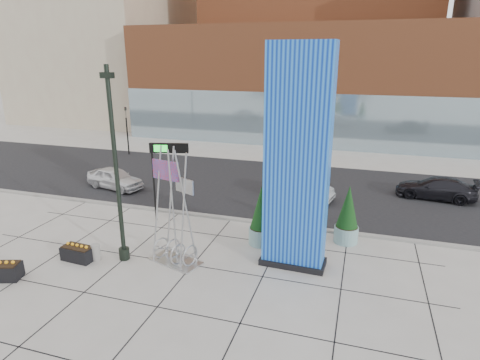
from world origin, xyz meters
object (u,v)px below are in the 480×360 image
(concrete_bollard, at_px, (96,252))
(car_silver_mid, at_px, (300,188))
(lamp_post, at_px, (118,186))
(public_art_sculpture, at_px, (175,234))
(overhead_street_sign, at_px, (165,155))
(car_white_west, at_px, (115,178))
(blue_pylon, at_px, (297,165))

(concrete_bollard, distance_m, car_silver_mid, 12.30)
(lamp_post, relative_size, public_art_sculpture, 1.62)
(overhead_street_sign, xyz_separation_m, car_white_west, (-5.77, 3.89, -2.88))
(lamp_post, relative_size, overhead_street_sign, 1.93)
(blue_pylon, xyz_separation_m, public_art_sculpture, (-4.73, -1.26, -2.97))
(car_silver_mid, bearing_deg, blue_pylon, -160.65)
(car_silver_mid, bearing_deg, overhead_street_sign, 144.95)
(public_art_sculpture, xyz_separation_m, concrete_bollard, (-3.30, -0.85, -0.94))
(concrete_bollard, bearing_deg, car_white_west, 119.13)
(car_silver_mid, bearing_deg, lamp_post, 160.63)
(public_art_sculpture, relative_size, car_white_west, 1.25)
(public_art_sculpture, relative_size, overhead_street_sign, 1.19)
(blue_pylon, height_order, lamp_post, blue_pylon)
(public_art_sculpture, xyz_separation_m, car_silver_mid, (3.72, 9.24, -0.63))
(blue_pylon, xyz_separation_m, lamp_post, (-6.93, -1.68, -0.99))
(lamp_post, xyz_separation_m, overhead_street_sign, (-0.04, 4.14, 0.28))
(public_art_sculpture, bearing_deg, blue_pylon, 32.91)
(blue_pylon, distance_m, car_white_west, 14.68)
(concrete_bollard, relative_size, car_silver_mid, 0.18)
(concrete_bollard, height_order, car_white_west, car_white_west)
(public_art_sculpture, distance_m, concrete_bollard, 3.54)
(public_art_sculpture, bearing_deg, lamp_post, -151.22)
(concrete_bollard, height_order, car_silver_mid, car_silver_mid)
(lamp_post, distance_m, overhead_street_sign, 4.15)
(lamp_post, bearing_deg, car_silver_mid, 58.45)
(blue_pylon, distance_m, concrete_bollard, 9.18)
(lamp_post, height_order, car_silver_mid, lamp_post)
(blue_pylon, bearing_deg, concrete_bollard, -163.05)
(public_art_sculpture, xyz_separation_m, overhead_street_sign, (-2.24, 3.72, 2.26))
(blue_pylon, relative_size, car_silver_mid, 2.19)
(lamp_post, distance_m, car_white_west, 10.25)
(overhead_street_sign, distance_m, car_white_west, 7.53)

